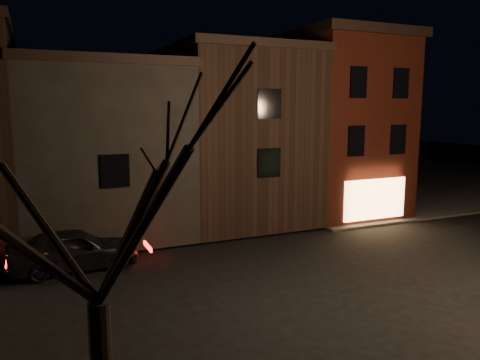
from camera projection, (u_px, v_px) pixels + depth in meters
name	position (u px, v px, depth m)	size (l,w,h in m)	color
ground	(299.00, 279.00, 17.49)	(120.00, 120.00, 0.00)	black
sidewalk_far_right	(373.00, 176.00, 43.54)	(30.00, 30.00, 0.12)	#2D2B28
corner_building	(334.00, 123.00, 28.42)	(6.50, 8.50, 10.50)	#40130B
row_building_a	(229.00, 134.00, 26.84)	(7.30, 10.30, 9.40)	black
row_building_b	(99.00, 147.00, 24.02)	(7.80, 10.30, 8.40)	black
bare_tree_left	(92.00, 168.00, 7.14)	(5.60, 5.60, 7.50)	black
parked_car_a	(73.00, 249.00, 18.33)	(1.98, 4.92, 1.67)	black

